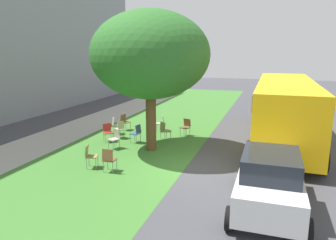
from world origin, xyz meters
The scene contains 17 objects.
ground centered at (0.00, 0.00, 0.00)m, with size 80.00×80.00×0.00m, color #424247.
grass_verge centered at (0.00, 3.20, 0.00)m, with size 48.00×6.00×0.01m, color #3D752D.
sidewalk_strip centered at (0.00, 7.60, 0.00)m, with size 48.00×2.80×0.01m, color #ADA89E.
street_tree centered at (1.67, 2.22, 4.08)m, with size 4.95×4.95×5.92m.
chair_0 centered at (2.90, 4.37, 0.52)m, with size 0.53×0.54×0.88m.
chair_1 centered at (2.23, 4.66, 0.52)m, with size 0.59×0.59×0.88m.
chair_2 centered at (4.85, 2.87, 0.52)m, with size 0.53×0.53×0.88m.
chair_3 centered at (4.50, 4.86, 0.52)m, with size 0.52×0.52×0.88m.
chair_4 centered at (3.37, 2.19, 0.52)m, with size 0.58×0.58×0.88m.
chair_5 centered at (4.38, 1.37, 0.52)m, with size 0.54×0.53×0.88m.
chair_6 centered at (1.31, 3.80, 0.52)m, with size 0.56×0.56×0.88m.
chair_7 centered at (2.44, 3.26, 0.52)m, with size 0.48×0.49×0.88m.
chair_8 centered at (-1.27, 2.69, 0.52)m, with size 0.44×0.44×0.88m.
chair_9 centered at (3.54, 4.93, 0.52)m, with size 0.58×0.58×0.88m.
chair_10 centered at (-1.10, 3.57, 0.52)m, with size 0.53×0.53×0.88m.
parked_car centered at (-2.35, -2.75, 0.84)m, with size 3.70×1.92×1.65m.
school_bus centered at (5.00, -3.28, 1.76)m, with size 10.40×2.80×2.88m.
Camera 1 is at (-10.76, -2.62, 4.25)m, focal length 33.83 mm.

